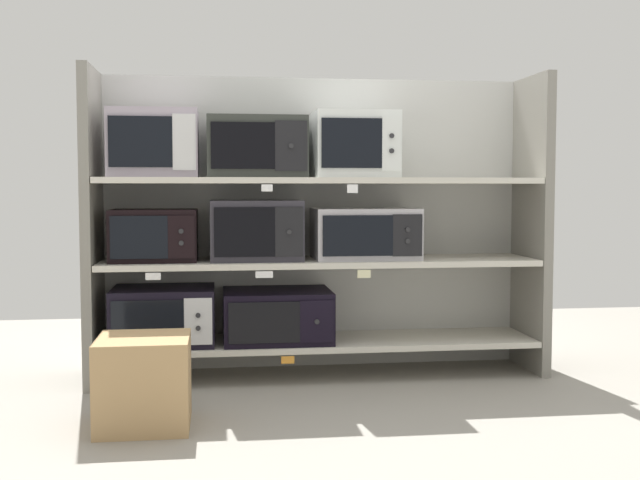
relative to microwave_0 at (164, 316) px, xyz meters
name	(u,v)px	position (x,y,z in m)	size (l,w,h in m)	color
ground	(352,436)	(0.81, -1.00, -0.34)	(6.25, 6.00, 0.02)	gray
back_panel	(314,223)	(0.81, 0.25, 0.46)	(2.45, 0.04, 1.58)	#B2B2AD
upright_left	(92,227)	(-0.35, 0.00, 0.46)	(0.05, 0.46, 1.58)	gray
upright_right	(532,224)	(1.96, 0.00, 0.46)	(0.05, 0.46, 1.58)	gray
shelf_0	(320,342)	(0.81, 0.00, -0.16)	(2.25, 0.46, 0.03)	beige
microwave_0	(164,316)	(0.00, 0.00, 0.00)	(0.51, 0.42, 0.29)	black
microwave_1	(277,315)	(0.58, 0.00, -0.01)	(0.55, 0.44, 0.26)	black
price_tag_0	(155,364)	(-0.03, -0.23, -0.20)	(0.09, 0.00, 0.04)	beige
price_tag_1	(288,360)	(0.61, -0.23, -0.20)	(0.07, 0.00, 0.04)	orange
shelf_1	(320,262)	(0.81, 0.00, 0.26)	(2.25, 0.46, 0.03)	beige
microwave_2	(154,235)	(-0.04, 0.00, 0.41)	(0.43, 0.34, 0.26)	black
microwave_3	(256,230)	(0.47, 0.00, 0.43)	(0.47, 0.37, 0.31)	#302D36
microwave_4	(365,233)	(1.04, 0.00, 0.41)	(0.54, 0.38, 0.26)	#B5B2B8
price_tag_2	(153,276)	(-0.03, -0.23, 0.23)	(0.07, 0.00, 0.03)	white
price_tag_3	(264,275)	(0.50, -0.23, 0.23)	(0.09, 0.00, 0.03)	white
price_tag_4	(364,274)	(1.00, -0.23, 0.23)	(0.07, 0.00, 0.04)	beige
shelf_2	(320,181)	(0.81, 0.00, 0.69)	(2.25, 0.46, 0.03)	beige
microwave_5	(154,144)	(-0.04, 0.00, 0.87)	(0.44, 0.35, 0.34)	#A599A7
microwave_6	(256,148)	(0.48, 0.00, 0.86)	(0.50, 0.42, 0.31)	#2F332E
microwave_7	(353,145)	(0.98, 0.00, 0.87)	(0.42, 0.42, 0.34)	silver
price_tag_5	(267,188)	(0.52, -0.23, 0.65)	(0.05, 0.00, 0.03)	white
price_tag_6	(353,189)	(0.94, -0.23, 0.65)	(0.05, 0.00, 0.04)	white
shipping_carton	(144,382)	(-0.03, -0.79, -0.15)	(0.37, 0.37, 0.37)	tan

